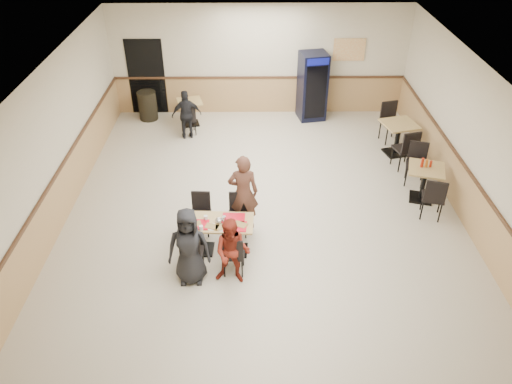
{
  "coord_description": "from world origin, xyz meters",
  "views": [
    {
      "loc": [
        -0.24,
        -8.18,
        6.08
      ],
      "look_at": [
        -0.15,
        -0.5,
        0.91
      ],
      "focal_mm": 35.0,
      "sensor_mm": 36.0,
      "label": 1
    }
  ],
  "objects_px": {
    "diner_woman_right": "(232,252)",
    "trash_bin": "(148,106)",
    "back_table": "(190,109)",
    "main_table": "(219,232)",
    "side_table_far": "(398,134)",
    "lone_diner": "(187,115)",
    "diner_man_opposite": "(243,193)",
    "pepsi_cooler": "(312,86)",
    "diner_woman_left": "(189,247)",
    "side_table_near": "(425,179)"
  },
  "relations": [
    {
      "from": "diner_woman_right",
      "to": "trash_bin",
      "type": "bearing_deg",
      "value": 120.55
    },
    {
      "from": "back_table",
      "to": "main_table",
      "type": "bearing_deg",
      "value": -78.92
    },
    {
      "from": "back_table",
      "to": "diner_woman_right",
      "type": "bearing_deg",
      "value": -77.81
    },
    {
      "from": "main_table",
      "to": "side_table_far",
      "type": "xyz_separation_m",
      "value": [
        4.14,
        3.62,
        0.09
      ]
    },
    {
      "from": "lone_diner",
      "to": "trash_bin",
      "type": "bearing_deg",
      "value": -55.62
    },
    {
      "from": "diner_man_opposite",
      "to": "side_table_far",
      "type": "relative_size",
      "value": 1.71
    },
    {
      "from": "diner_woman_right",
      "to": "lone_diner",
      "type": "height_order",
      "value": "lone_diner"
    },
    {
      "from": "lone_diner",
      "to": "pepsi_cooler",
      "type": "xyz_separation_m",
      "value": [
        3.3,
        1.16,
        0.28
      ]
    },
    {
      "from": "diner_man_opposite",
      "to": "side_table_far",
      "type": "distance_m",
      "value": 4.69
    },
    {
      "from": "diner_woman_left",
      "to": "side_table_near",
      "type": "distance_m",
      "value": 5.24
    },
    {
      "from": "diner_woman_right",
      "to": "side_table_far",
      "type": "bearing_deg",
      "value": 57.81
    },
    {
      "from": "main_table",
      "to": "diner_woman_right",
      "type": "bearing_deg",
      "value": -67.62
    },
    {
      "from": "main_table",
      "to": "pepsi_cooler",
      "type": "relative_size",
      "value": 0.7
    },
    {
      "from": "diner_woman_left",
      "to": "diner_man_opposite",
      "type": "distance_m",
      "value": 1.73
    },
    {
      "from": "pepsi_cooler",
      "to": "side_table_far",
      "type": "bearing_deg",
      "value": -58.54
    },
    {
      "from": "diner_woman_left",
      "to": "pepsi_cooler",
      "type": "height_order",
      "value": "pepsi_cooler"
    },
    {
      "from": "lone_diner",
      "to": "pepsi_cooler",
      "type": "height_order",
      "value": "pepsi_cooler"
    },
    {
      "from": "side_table_near",
      "to": "trash_bin",
      "type": "height_order",
      "value": "trash_bin"
    },
    {
      "from": "diner_man_opposite",
      "to": "diner_woman_right",
      "type": "bearing_deg",
      "value": 82.67
    },
    {
      "from": "lone_diner",
      "to": "side_table_near",
      "type": "distance_m",
      "value": 5.99
    },
    {
      "from": "side_table_near",
      "to": "side_table_far",
      "type": "bearing_deg",
      "value": 92.19
    },
    {
      "from": "diner_woman_left",
      "to": "back_table",
      "type": "relative_size",
      "value": 1.88
    },
    {
      "from": "diner_woman_right",
      "to": "pepsi_cooler",
      "type": "xyz_separation_m",
      "value": [
        1.99,
        6.46,
        0.28
      ]
    },
    {
      "from": "diner_woman_left",
      "to": "back_table",
      "type": "bearing_deg",
      "value": 94.12
    },
    {
      "from": "pepsi_cooler",
      "to": "diner_man_opposite",
      "type": "bearing_deg",
      "value": -120.95
    },
    {
      "from": "diner_woman_left",
      "to": "pepsi_cooler",
      "type": "bearing_deg",
      "value": 65.65
    },
    {
      "from": "main_table",
      "to": "pepsi_cooler",
      "type": "bearing_deg",
      "value": 71.16
    },
    {
      "from": "diner_woman_left",
      "to": "trash_bin",
      "type": "distance_m",
      "value": 6.64
    },
    {
      "from": "diner_woman_left",
      "to": "side_table_far",
      "type": "bearing_deg",
      "value": 42.07
    },
    {
      "from": "lone_diner",
      "to": "side_table_far",
      "type": "bearing_deg",
      "value": 157.32
    },
    {
      "from": "side_table_near",
      "to": "back_table",
      "type": "distance_m",
      "value": 6.39
    },
    {
      "from": "diner_woman_right",
      "to": "main_table",
      "type": "bearing_deg",
      "value": 118.62
    },
    {
      "from": "diner_man_opposite",
      "to": "back_table",
      "type": "bearing_deg",
      "value": -73.07
    },
    {
      "from": "diner_man_opposite",
      "to": "lone_diner",
      "type": "xyz_separation_m",
      "value": [
        -1.48,
        3.78,
        -0.15
      ]
    },
    {
      "from": "diner_woman_left",
      "to": "trash_bin",
      "type": "bearing_deg",
      "value": 104.25
    },
    {
      "from": "main_table",
      "to": "back_table",
      "type": "height_order",
      "value": "back_table"
    },
    {
      "from": "diner_woman_right",
      "to": "lone_diner",
      "type": "xyz_separation_m",
      "value": [
        -1.31,
        5.3,
        0.01
      ]
    },
    {
      "from": "pepsi_cooler",
      "to": "diner_woman_right",
      "type": "bearing_deg",
      "value": -117.82
    },
    {
      "from": "diner_man_opposite",
      "to": "lone_diner",
      "type": "height_order",
      "value": "diner_man_opposite"
    },
    {
      "from": "diner_man_opposite",
      "to": "main_table",
      "type": "bearing_deg",
      "value": 58.14
    },
    {
      "from": "side_table_far",
      "to": "trash_bin",
      "type": "height_order",
      "value": "side_table_far"
    },
    {
      "from": "back_table",
      "to": "pepsi_cooler",
      "type": "relative_size",
      "value": 0.42
    },
    {
      "from": "lone_diner",
      "to": "trash_bin",
      "type": "distance_m",
      "value": 1.66
    },
    {
      "from": "diner_woman_left",
      "to": "back_table",
      "type": "distance_m",
      "value": 6.07
    },
    {
      "from": "diner_woman_left",
      "to": "pepsi_cooler",
      "type": "distance_m",
      "value": 6.98
    },
    {
      "from": "diner_woman_right",
      "to": "diner_woman_left",
      "type": "bearing_deg",
      "value": -173.76
    },
    {
      "from": "main_table",
      "to": "diner_woman_left",
      "type": "bearing_deg",
      "value": -117.9
    },
    {
      "from": "main_table",
      "to": "trash_bin",
      "type": "height_order",
      "value": "trash_bin"
    },
    {
      "from": "diner_woman_right",
      "to": "side_table_near",
      "type": "xyz_separation_m",
      "value": [
        3.94,
        2.43,
        -0.12
      ]
    },
    {
      "from": "diner_woman_right",
      "to": "pepsi_cooler",
      "type": "height_order",
      "value": "pepsi_cooler"
    }
  ]
}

